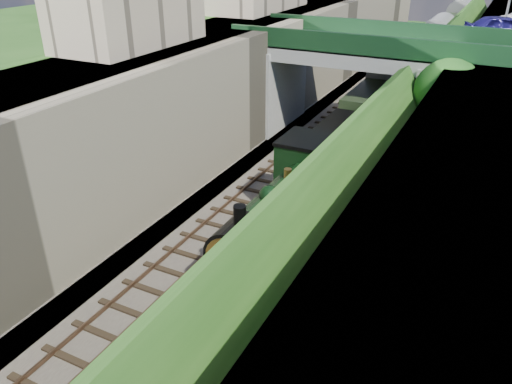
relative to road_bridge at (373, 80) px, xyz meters
The scene contains 15 objects.
trackbed 5.72m from the road_bridge, 103.28° to the right, with size 10.00×90.00×0.20m, color #473F38.
retaining_wall 7.61m from the road_bridge, 148.17° to the right, with size 1.00×90.00×7.00m, color #756B56.
street_plateau_left 10.73m from the road_bridge, 158.09° to the right, with size 6.00×90.00×7.00m, color #262628.
embankment_slope 7.36m from the road_bridge, 56.42° to the right, with size 4.66×90.00×6.37m.
track_left 6.27m from the road_bridge, 126.35° to the right, with size 2.50×90.00×0.20m.
track_right 5.54m from the road_bridge, 86.34° to the right, with size 2.50×90.00×0.20m.
road_bridge is the anchor object (origin of this frame).
building_near 15.27m from the road_bridge, 136.24° to the right, with size 4.00×8.00×4.00m, color gray.
tree 6.16m from the road_bridge, 35.84° to the right, with size 3.60×3.80×6.60m.
car_blue 8.58m from the road_bridge, 34.86° to the left, with size 1.84×4.58×1.56m, color navy.
locomotive 14.34m from the road_bridge, 88.97° to the right, with size 3.10×10.22×3.83m.
tender 7.25m from the road_bridge, 87.85° to the right, with size 2.70×6.00×3.05m.
coach_front 6.14m from the road_bridge, 87.47° to the left, with size 2.90×18.00×3.70m.
coach_middle 24.67m from the road_bridge, 89.40° to the left, with size 2.90×18.00×3.70m.
coach_rear 43.44m from the road_bridge, 89.66° to the left, with size 2.90×18.00×3.70m.
Camera 1 is at (8.30, -6.98, 12.03)m, focal length 35.00 mm.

